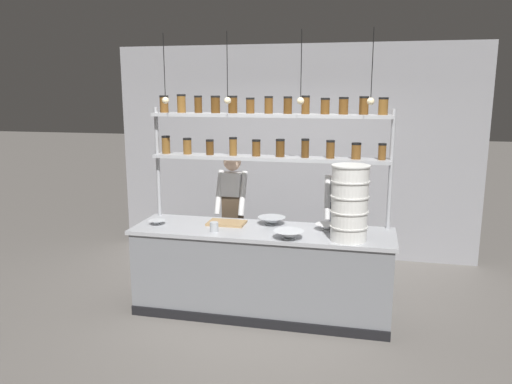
{
  "coord_description": "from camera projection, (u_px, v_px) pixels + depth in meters",
  "views": [
    {
      "loc": [
        1.04,
        -4.88,
        2.34
      ],
      "look_at": [
        -0.11,
        0.2,
        1.27
      ],
      "focal_mm": 35.0,
      "sensor_mm": 36.0,
      "label": 1
    }
  ],
  "objects": [
    {
      "name": "prep_bowl_near_left",
      "position": [
        272.0,
        221.0,
        5.35
      ],
      "size": [
        0.3,
        0.3,
        0.08
      ],
      "color": "#B2B7BC",
      "rests_on": "prep_counter"
    },
    {
      "name": "prep_bowl_center_back",
      "position": [
        289.0,
        235.0,
        4.83
      ],
      "size": [
        0.3,
        0.3,
        0.08
      ],
      "color": "silver",
      "rests_on": "prep_counter"
    },
    {
      "name": "container_stack",
      "position": [
        350.0,
        203.0,
        4.73
      ],
      "size": [
        0.37,
        0.37,
        0.73
      ],
      "color": "white",
      "rests_on": "prep_counter"
    },
    {
      "name": "prep_counter",
      "position": [
        262.0,
        271.0,
        5.26
      ],
      "size": [
        2.71,
        0.76,
        0.92
      ],
      "color": "gray",
      "rests_on": "ground_plane"
    },
    {
      "name": "prep_bowl_near_right",
      "position": [
        326.0,
        227.0,
        5.14
      ],
      "size": [
        0.23,
        0.23,
        0.06
      ],
      "color": "white",
      "rests_on": "prep_counter"
    },
    {
      "name": "prep_bowl_center_front",
      "position": [
        157.0,
        222.0,
        5.35
      ],
      "size": [
        0.17,
        0.17,
        0.05
      ],
      "color": "silver",
      "rests_on": "prep_counter"
    },
    {
      "name": "serving_cup_front",
      "position": [
        214.0,
        227.0,
        5.08
      ],
      "size": [
        0.09,
        0.09,
        0.1
      ],
      "color": "#B2B7BC",
      "rests_on": "prep_counter"
    },
    {
      "name": "cutting_board",
      "position": [
        227.0,
        223.0,
        5.37
      ],
      "size": [
        0.4,
        0.26,
        0.02
      ],
      "color": "#A88456",
      "rests_on": "prep_counter"
    },
    {
      "name": "back_wall",
      "position": [
        293.0,
        152.0,
        7.06
      ],
      "size": [
        5.11,
        0.12,
        2.95
      ],
      "primitive_type": "cube",
      "color": "#939399",
      "rests_on": "ground_plane"
    },
    {
      "name": "spice_shelf_unit",
      "position": [
        268.0,
        138.0,
        5.3
      ],
      "size": [
        2.6,
        0.28,
        2.29
      ],
      "color": "#ADAFB5",
      "rests_on": "ground_plane"
    },
    {
      "name": "ground_plane",
      "position": [
        262.0,
        312.0,
        5.36
      ],
      "size": [
        40.0,
        40.0,
        0.0
      ],
      "primitive_type": "plane",
      "color": "slate"
    },
    {
      "name": "pendant_light_row",
      "position": [
        263.0,
        97.0,
        4.9
      ],
      "size": [
        2.13,
        0.07,
        0.7
      ],
      "color": "black"
    },
    {
      "name": "chef_left",
      "position": [
        233.0,
        211.0,
        5.91
      ],
      "size": [
        0.37,
        0.29,
        1.62
      ],
      "rotation": [
        0.0,
        0.0,
        -0.04
      ],
      "color": "black",
      "rests_on": "ground_plane"
    },
    {
      "name": "chef_center",
      "position": [
        339.0,
        217.0,
        5.75
      ],
      "size": [
        0.38,
        0.3,
        1.58
      ],
      "rotation": [
        0.0,
        0.0,
        0.11
      ],
      "color": "black",
      "rests_on": "ground_plane"
    }
  ]
}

